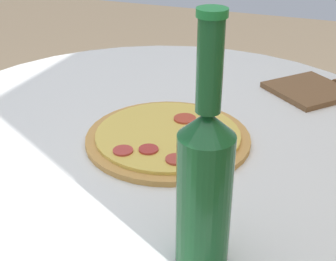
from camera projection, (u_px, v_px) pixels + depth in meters
The scene contains 4 objects.
table at pixel (162, 213), 0.97m from camera, with size 1.00×1.00×0.77m.
pizza at pixel (168, 137), 0.83m from camera, with size 0.29×0.29×0.02m.
beer_bottle at pixel (205, 182), 0.51m from camera, with size 0.06×0.06×0.30m.
pizza_paddle at pixel (319, 88), 1.03m from camera, with size 0.27×0.25×0.02m.
Camera 1 is at (0.72, 0.29, 1.17)m, focal length 50.00 mm.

